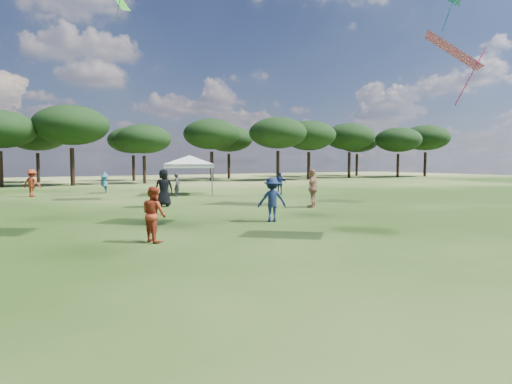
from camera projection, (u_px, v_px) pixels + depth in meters
tree_line at (58, 130)px, 42.55m from camera, size 108.78×17.63×7.77m
tent_right at (189, 157)px, 29.47m from camera, size 6.08×6.08×3.02m
festival_crowd at (10, 194)px, 19.00m from camera, size 30.89×21.68×1.92m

